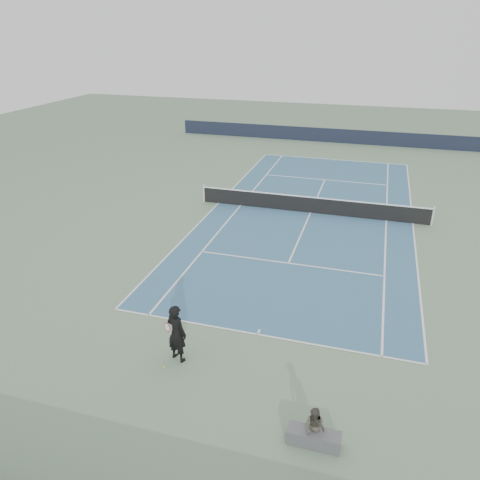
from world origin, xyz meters
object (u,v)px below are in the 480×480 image
(tennis_net, at_px, (311,204))
(tennis_player, at_px, (177,333))
(tennis_ball, at_px, (164,367))
(spectator_bench, at_px, (314,433))

(tennis_net, bearing_deg, tennis_player, -98.66)
(tennis_ball, xyz_separation_m, spectator_bench, (4.86, -1.58, 0.36))
(tennis_ball, bearing_deg, spectator_bench, -18.05)
(tennis_ball, bearing_deg, tennis_net, 80.74)
(tennis_player, relative_size, tennis_ball, 29.08)
(spectator_bench, bearing_deg, tennis_net, 98.97)
(tennis_net, relative_size, tennis_ball, 189.46)
(tennis_player, distance_m, tennis_ball, 1.12)
(tennis_player, relative_size, spectator_bench, 1.40)
(tennis_net, xyz_separation_m, spectator_bench, (2.52, -15.94, -0.11))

